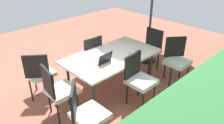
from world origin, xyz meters
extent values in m
cube|color=#935442|center=(0.00, 0.00, -0.01)|extent=(10.00, 10.00, 0.02)
cube|color=silver|center=(0.00, 0.00, 0.75)|extent=(1.89, 1.06, 0.04)
cylinder|color=#333333|center=(-0.80, -0.38, 0.36)|extent=(0.05, 0.05, 0.73)
cylinder|color=#333333|center=(0.80, -0.38, 0.36)|extent=(0.05, 0.05, 0.73)
cylinder|color=#333333|center=(-0.80, 0.38, 0.36)|extent=(0.05, 0.05, 0.73)
cylinder|color=#333333|center=(0.80, 0.38, 0.36)|extent=(0.05, 0.05, 0.73)
cylinder|color=#4C4C4C|center=(-1.56, -0.27, 1.15)|extent=(0.06, 0.06, 2.30)
cylinder|color=black|center=(-1.56, -0.27, 0.03)|extent=(0.44, 0.44, 0.06)
cube|color=silver|center=(1.21, 0.80, 0.49)|extent=(0.46, 0.46, 0.08)
cube|color=black|center=(1.37, 0.66, 0.76)|extent=(0.31, 0.36, 0.45)
cylinder|color=black|center=(0.96, 0.78, 0.23)|extent=(0.03, 0.03, 0.45)
cylinder|color=black|center=(1.23, 0.55, 0.23)|extent=(0.03, 0.03, 0.45)
cube|color=silver|center=(-0.02, 0.74, 0.49)|extent=(0.46, 0.46, 0.08)
cube|color=black|center=(0.00, 0.54, 0.76)|extent=(0.44, 0.07, 0.45)
cylinder|color=black|center=(0.15, 0.94, 0.23)|extent=(0.03, 0.03, 0.45)
cylinder|color=black|center=(-0.21, 0.91, 0.23)|extent=(0.03, 0.03, 0.45)
cylinder|color=black|center=(0.17, 0.58, 0.23)|extent=(0.03, 0.03, 0.45)
cylinder|color=black|center=(-0.18, 0.55, 0.23)|extent=(0.03, 0.03, 0.45)
cube|color=silver|center=(0.01, -0.75, 0.49)|extent=(0.46, 0.46, 0.08)
cube|color=black|center=(0.03, -0.54, 0.76)|extent=(0.44, 0.07, 0.45)
cylinder|color=black|center=(-0.18, -0.92, 0.23)|extent=(0.03, 0.03, 0.45)
cylinder|color=black|center=(0.18, -0.95, 0.23)|extent=(0.03, 0.03, 0.45)
cylinder|color=black|center=(-0.16, -0.56, 0.23)|extent=(0.03, 0.03, 0.45)
cylinder|color=black|center=(0.20, -0.59, 0.23)|extent=(0.03, 0.03, 0.45)
cube|color=silver|center=(-1.15, 0.79, 0.49)|extent=(0.46, 0.46, 0.08)
cube|color=black|center=(-1.28, 0.63, 0.76)|extent=(0.37, 0.30, 0.45)
cylinder|color=black|center=(-0.89, 0.82, 0.23)|extent=(0.03, 0.03, 0.45)
cylinder|color=black|center=(-1.18, 1.04, 0.23)|extent=(0.03, 0.03, 0.45)
cylinder|color=black|center=(-1.11, 0.54, 0.23)|extent=(0.03, 0.03, 0.45)
cylinder|color=black|center=(-1.40, 0.76, 0.23)|extent=(0.03, 0.03, 0.45)
cube|color=silver|center=(-1.15, 0.02, 0.49)|extent=(0.46, 0.46, 0.08)
cube|color=black|center=(-1.36, 0.01, 0.76)|extent=(0.05, 0.44, 0.45)
cylinder|color=black|center=(-0.97, -0.15, 0.23)|extent=(0.03, 0.03, 0.45)
cylinder|color=black|center=(-0.98, 0.21, 0.23)|extent=(0.03, 0.03, 0.45)
cylinder|color=black|center=(-1.33, -0.16, 0.23)|extent=(0.03, 0.03, 0.45)
cylinder|color=black|center=(-1.34, 0.20, 0.23)|extent=(0.03, 0.03, 0.45)
cube|color=silver|center=(1.17, -0.01, 0.49)|extent=(0.46, 0.46, 0.08)
cube|color=black|center=(1.38, -0.03, 0.76)|extent=(0.10, 0.44, 0.45)
cylinder|color=black|center=(1.02, 0.20, 0.23)|extent=(0.03, 0.03, 0.45)
cylinder|color=black|center=(0.97, -0.16, 0.23)|extent=(0.03, 0.03, 0.45)
cylinder|color=black|center=(1.37, 0.15, 0.23)|extent=(0.03, 0.03, 0.45)
cylinder|color=black|center=(1.32, -0.21, 0.23)|extent=(0.03, 0.03, 0.45)
cube|color=silver|center=(1.15, -0.79, 0.49)|extent=(0.46, 0.46, 0.08)
cube|color=black|center=(1.28, -0.62, 0.76)|extent=(0.37, 0.30, 0.45)
cylinder|color=black|center=(0.90, -0.82, 0.23)|extent=(0.03, 0.03, 0.45)
cylinder|color=black|center=(1.18, -1.04, 0.23)|extent=(0.03, 0.03, 0.45)
cylinder|color=black|center=(1.12, -0.53, 0.23)|extent=(0.03, 0.03, 0.45)
cylinder|color=black|center=(1.40, -0.75, 0.23)|extent=(0.03, 0.03, 0.45)
cube|color=gray|center=(0.35, 0.08, 0.78)|extent=(0.33, 0.23, 0.02)
cube|color=black|center=(0.35, 0.19, 0.88)|extent=(0.32, 0.06, 0.20)
cylinder|color=white|center=(-0.25, 0.22, 0.82)|extent=(0.07, 0.07, 0.11)
camera|label=1|loc=(2.66, 2.75, 2.61)|focal=34.82mm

